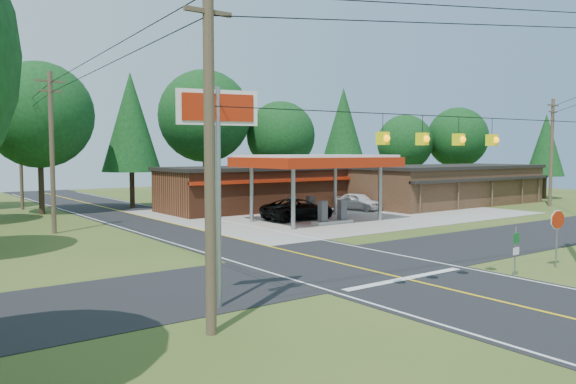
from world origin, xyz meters
TOP-DOWN VIEW (x-y plane):
  - ground at (0.00, 0.00)m, footprint 120.00×120.00m
  - main_highway at (0.00, 0.00)m, footprint 8.00×120.00m
  - cross_road at (0.00, 0.00)m, footprint 70.00×7.00m
  - lane_center_yellow at (0.00, 0.00)m, footprint 0.15×110.00m
  - gas_canopy at (9.00, 13.00)m, footprint 10.60×7.40m
  - convenience_store at (10.00, 22.98)m, footprint 16.40×7.55m
  - strip_building at (28.00, 15.98)m, footprint 20.40×8.75m
  - utility_pole_near_left at (-9.50, -5.00)m, footprint 1.80×0.30m
  - utility_pole_far_left at (-8.00, 18.00)m, footprint 1.80×0.30m
  - utility_pole_far_right at (34.00, 9.00)m, footprint 1.80×0.30m
  - utility_pole_north at (-6.50, 35.00)m, footprint 0.30×0.30m
  - overhead_beacons at (-1.00, -6.00)m, footprint 17.04×2.04m
  - treeline_backdrop at (0.82, 24.01)m, footprint 70.27×51.59m
  - suv_car at (8.50, 14.50)m, footprint 5.79×5.79m
  - sedan_car at (17.00, 17.00)m, footprint 5.07×5.07m
  - big_stop_sign at (-8.00, -2.80)m, footprint 2.59×0.73m
  - octagonal_stop_sign at (7.00, -6.01)m, footprint 0.88×0.20m
  - route_sign_post at (3.80, -6.02)m, footprint 0.43×0.10m

SIDE VIEW (x-z plane):
  - ground at x=0.00m, z-range 0.00..0.00m
  - main_highway at x=0.00m, z-range 0.00..0.02m
  - cross_road at x=0.00m, z-range 0.00..0.03m
  - lane_center_yellow at x=0.00m, z-range 0.02..0.03m
  - sedan_car at x=17.00m, z-range 0.00..1.52m
  - suv_car at x=8.50m, z-range 0.00..1.59m
  - route_sign_post at x=3.80m, z-range 0.19..2.27m
  - strip_building at x=28.00m, z-range 0.01..3.81m
  - convenience_store at x=10.00m, z-range 0.02..3.82m
  - octagonal_stop_sign at x=7.00m, z-range 0.64..3.21m
  - gas_canopy at x=9.00m, z-range 1.83..6.70m
  - utility_pole_north at x=-6.50m, z-range 0.00..9.50m
  - utility_pole_near_left at x=-9.50m, z-range 0.20..10.20m
  - utility_pole_far_left at x=-8.00m, z-range 0.20..10.20m
  - utility_pole_far_right at x=34.00m, z-range 0.20..10.20m
  - big_stop_sign at x=-8.00m, z-range 1.77..8.90m
  - overhead_beacons at x=-1.00m, z-range 5.70..6.73m
  - treeline_backdrop at x=0.82m, z-range 0.84..14.14m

